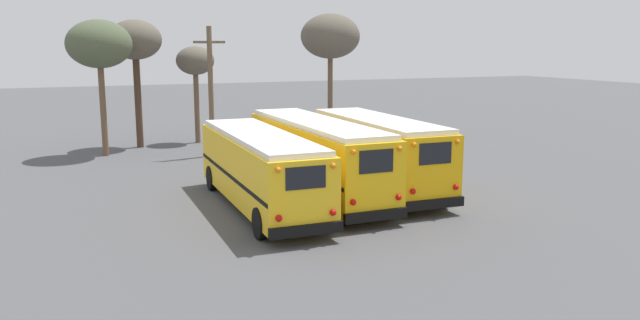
% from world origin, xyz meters
% --- Properties ---
extents(ground_plane, '(160.00, 160.00, 0.00)m').
position_xyz_m(ground_plane, '(0.00, 0.00, 0.00)').
color(ground_plane, '#4C4C4F').
extents(school_bus_0, '(2.77, 10.47, 3.00)m').
position_xyz_m(school_bus_0, '(-2.80, 0.10, 1.65)').
color(school_bus_0, yellow).
rests_on(school_bus_0, ground).
extents(school_bus_1, '(2.53, 10.96, 3.25)m').
position_xyz_m(school_bus_1, '(-0.00, 1.10, 1.77)').
color(school_bus_1, yellow).
rests_on(school_bus_1, ground).
extents(school_bus_2, '(2.77, 9.54, 3.25)m').
position_xyz_m(school_bus_2, '(2.80, 0.88, 1.78)').
color(school_bus_2, '#EAAA0F').
rests_on(school_bus_2, ground).
extents(utility_pole, '(1.80, 0.29, 7.40)m').
position_xyz_m(utility_pole, '(-1.80, 12.41, 3.85)').
color(utility_pole, brown).
rests_on(utility_pole, ground).
extents(bare_tree_0, '(3.64, 3.64, 7.78)m').
position_xyz_m(bare_tree_0, '(-7.50, 14.99, 6.35)').
color(bare_tree_0, brown).
rests_on(bare_tree_0, ground).
extents(bare_tree_1, '(4.02, 4.02, 8.44)m').
position_xyz_m(bare_tree_1, '(7.46, 16.48, 6.88)').
color(bare_tree_1, brown).
rests_on(bare_tree_1, ground).
extents(bare_tree_2, '(3.24, 3.24, 7.88)m').
position_xyz_m(bare_tree_2, '(-5.26, 17.32, 6.52)').
color(bare_tree_2, '#473323').
rests_on(bare_tree_2, ground).
extents(bare_tree_3, '(2.45, 2.45, 6.28)m').
position_xyz_m(bare_tree_3, '(-1.51, 17.78, 5.22)').
color(bare_tree_3, brown).
rests_on(bare_tree_3, ground).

